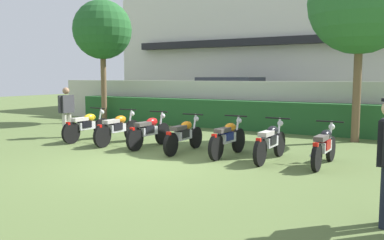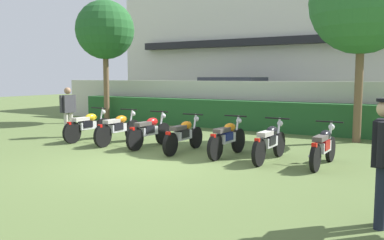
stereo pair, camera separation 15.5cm
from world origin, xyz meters
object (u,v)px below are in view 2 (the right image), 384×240
(motorcycle_in_row_2, at_px, (149,131))
(motorcycle_in_row_3, at_px, (184,135))
(motorcycle_in_row_0, at_px, (88,126))
(motorcycle_in_row_1, at_px, (118,128))
(tree_far_side, at_px, (362,2))
(tree_near_inspector, at_px, (105,30))
(motorcycle_in_row_4, at_px, (227,138))
(motorcycle_in_row_6, at_px, (323,146))
(parked_car, at_px, (235,99))
(officer_0, at_px, (384,152))
(inspector_person, at_px, (68,108))
(motorcycle_in_row_5, at_px, (269,142))

(motorcycle_in_row_2, relative_size, motorcycle_in_row_3, 0.99)
(motorcycle_in_row_0, bearing_deg, motorcycle_in_row_1, -89.13)
(tree_far_side, xyz_separation_m, motorcycle_in_row_0, (-6.97, -3.83, -3.56))
(tree_near_inspector, relative_size, motorcycle_in_row_2, 2.73)
(tree_near_inspector, bearing_deg, motorcycle_in_row_1, -44.37)
(motorcycle_in_row_4, relative_size, motorcycle_in_row_6, 1.02)
(parked_car, distance_m, motorcycle_in_row_6, 9.83)
(motorcycle_in_row_3, height_order, officer_0, officer_0)
(inspector_person, height_order, officer_0, officer_0)
(tree_far_side, distance_m, inspector_person, 9.34)
(tree_near_inspector, relative_size, officer_0, 3.08)
(motorcycle_in_row_5, relative_size, officer_0, 1.13)
(motorcycle_in_row_2, bearing_deg, motorcycle_in_row_3, -93.72)
(tree_near_inspector, bearing_deg, tree_far_side, -1.67)
(motorcycle_in_row_0, height_order, motorcycle_in_row_3, motorcycle_in_row_0)
(motorcycle_in_row_4, height_order, motorcycle_in_row_5, motorcycle_in_row_4)
(parked_car, bearing_deg, motorcycle_in_row_2, -78.05)
(motorcycle_in_row_0, height_order, motorcycle_in_row_6, motorcycle_in_row_0)
(tree_far_side, relative_size, inspector_person, 3.49)
(tree_far_side, height_order, officer_0, tree_far_side)
(motorcycle_in_row_3, distance_m, motorcycle_in_row_4, 1.20)
(motorcycle_in_row_1, distance_m, motorcycle_in_row_5, 4.54)
(tree_far_side, xyz_separation_m, motorcycle_in_row_4, (-2.32, -3.89, -3.56))
(officer_0, bearing_deg, motorcycle_in_row_1, -23.11)
(inspector_person, bearing_deg, motorcycle_in_row_5, -2.55)
(tree_far_side, relative_size, motorcycle_in_row_2, 2.97)
(motorcycle_in_row_1, height_order, motorcycle_in_row_5, motorcycle_in_row_1)
(tree_near_inspector, bearing_deg, motorcycle_in_row_6, -22.60)
(officer_0, bearing_deg, tree_far_side, -77.50)
(motorcycle_in_row_5, xyz_separation_m, inspector_person, (-6.80, 0.30, 0.48))
(parked_car, xyz_separation_m, officer_0, (7.23, -11.20, 0.03))
(motorcycle_in_row_3, xyz_separation_m, inspector_person, (-4.52, 0.33, 0.48))
(parked_car, relative_size, motorcycle_in_row_5, 2.47)
(motorcycle_in_row_3, distance_m, motorcycle_in_row_6, 3.46)
(motorcycle_in_row_0, relative_size, officer_0, 1.15)
(tree_far_side, height_order, motorcycle_in_row_5, tree_far_side)
(parked_car, relative_size, inspector_person, 2.92)
(parked_car, distance_m, inspector_person, 8.03)
(motorcycle_in_row_5, xyz_separation_m, motorcycle_in_row_6, (1.18, 0.06, -0.01))
(motorcycle_in_row_6, relative_size, inspector_person, 1.13)
(motorcycle_in_row_2, distance_m, motorcycle_in_row_4, 2.36)
(tree_far_side, height_order, motorcycle_in_row_4, tree_far_side)
(motorcycle_in_row_4, bearing_deg, inspector_person, 88.68)
(motorcycle_in_row_1, bearing_deg, inspector_person, 83.37)
(motorcycle_in_row_6, bearing_deg, motorcycle_in_row_0, 91.47)
(motorcycle_in_row_5, height_order, motorcycle_in_row_6, motorcycle_in_row_5)
(motorcycle_in_row_1, bearing_deg, parked_car, -0.40)
(parked_car, xyz_separation_m, motorcycle_in_row_1, (0.03, -7.95, -0.48))
(tree_near_inspector, xyz_separation_m, motorcycle_in_row_6, (9.94, -4.14, -3.38))
(motorcycle_in_row_2, xyz_separation_m, inspector_person, (-3.36, 0.24, 0.47))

